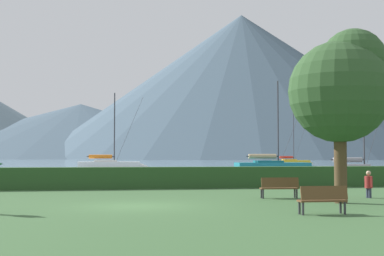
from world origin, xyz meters
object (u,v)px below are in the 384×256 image
object	(u,v)px
sailboat_slip_6	(359,171)
park_bench_under_tree	(323,198)
park_bench_near_path	(279,187)
park_tree	(343,86)
sailboat_slip_1	(110,166)
person_seated_viewer	(369,183)
sailboat_slip_8	(273,167)
sailboat_slip_3	(292,162)

from	to	relation	value
sailboat_slip_6	park_bench_under_tree	world-z (taller)	sailboat_slip_6
park_bench_near_path	park_tree	distance (m)	5.43
sailboat_slip_1	park_bench_near_path	bearing A→B (deg)	-79.68
sailboat_slip_6	park_bench_near_path	xyz separation A→B (m)	(-13.58, -19.29, -0.10)
park_bench_under_tree	park_tree	world-z (taller)	park_tree
person_seated_viewer	sailboat_slip_6	bearing A→B (deg)	58.84
park_bench_near_path	park_tree	size ratio (longest dim) A/B	0.24
person_seated_viewer	park_tree	distance (m)	5.28
sailboat_slip_8	park_bench_near_path	distance (m)	32.03
sailboat_slip_3	sailboat_slip_6	distance (m)	51.85
sailboat_slip_3	park_bench_under_tree	bearing A→B (deg)	-112.44
sailboat_slip_3	sailboat_slip_6	xyz separation A→B (m)	(-12.32, -50.37, 0.01)
sailboat_slip_6	sailboat_slip_8	size ratio (longest dim) A/B	1.12
sailboat_slip_8	person_seated_viewer	size ratio (longest dim) A/B	7.75
sailboat_slip_1	park_bench_near_path	distance (m)	43.42
sailboat_slip_3	park_bench_under_tree	distance (m)	80.92
sailboat_slip_6	park_bench_near_path	world-z (taller)	sailboat_slip_6
park_bench_near_path	park_bench_under_tree	xyz separation A→B (m)	(-0.78, -6.73, -0.00)
sailboat_slip_3	park_tree	world-z (taller)	sailboat_slip_3
sailboat_slip_3	park_tree	bearing A→B (deg)	-111.57
sailboat_slip_1	sailboat_slip_8	size ratio (longest dim) A/B	0.98
sailboat_slip_6	park_tree	xyz separation A→B (m)	(-11.75, -22.05, 4.21)
park_bench_near_path	park_tree	bearing A→B (deg)	-53.03
sailboat_slip_1	park_bench_near_path	world-z (taller)	sailboat_slip_1
park_tree	park_bench_under_tree	bearing A→B (deg)	-123.33
sailboat_slip_6	sailboat_slip_8	world-z (taller)	sailboat_slip_6
sailboat_slip_1	sailboat_slip_3	bearing A→B (deg)	40.72
sailboat_slip_6	person_seated_viewer	world-z (taller)	sailboat_slip_6
sailboat_slip_8	park_tree	bearing A→B (deg)	-101.83
sailboat_slip_8	park_bench_under_tree	size ratio (longest dim) A/B	5.99
park_bench_near_path	sailboat_slip_3	bearing A→B (deg)	72.99
sailboat_slip_8	person_seated_viewer	bearing A→B (deg)	-98.73
sailboat_slip_1	park_bench_under_tree	world-z (taller)	sailboat_slip_1
person_seated_viewer	park_tree	xyz separation A→B (m)	(-2.30, -2.30, 4.15)
sailboat_slip_6	sailboat_slip_8	xyz separation A→B (m)	(-3.86, 11.23, 0.08)
sailboat_slip_8	sailboat_slip_1	bearing A→B (deg)	144.60
park_bench_under_tree	sailboat_slip_1	bearing A→B (deg)	97.32
sailboat_slip_3	sailboat_slip_6	bearing A→B (deg)	-106.93
sailboat_slip_6	park_tree	world-z (taller)	sailboat_slip_6
sailboat_slip_6	park_bench_near_path	distance (m)	23.59
park_bench_near_path	sailboat_slip_6	bearing A→B (deg)	58.24
park_bench_near_path	park_bench_under_tree	world-z (taller)	same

